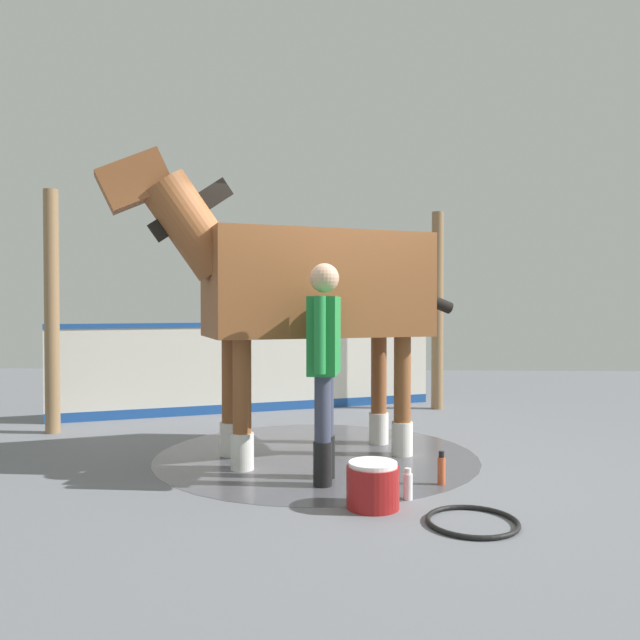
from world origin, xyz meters
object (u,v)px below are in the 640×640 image
object	(u,v)px
handler	(324,355)
bottle_spray	(441,469)
wash_bucket	(373,485)
hose_coil	(472,521)
horse	(304,288)
bottle_shampoo	(408,485)

from	to	relation	value
handler	bottle_spray	distance (m)	1.29
wash_bucket	handler	bearing A→B (deg)	30.36
bottle_spray	hose_coil	bearing A→B (deg)	-175.78
horse	wash_bucket	distance (m)	2.11
horse	hose_coil	world-z (taller)	horse
handler	bottle_shampoo	world-z (taller)	handler
handler	bottle_shampoo	distance (m)	1.19
wash_bucket	bottle_shampoo	size ratio (longest dim) A/B	1.62
bottle_spray	hose_coil	distance (m)	0.89
handler	bottle_spray	bearing A→B (deg)	1.69
bottle_spray	wash_bucket	bearing A→B (deg)	135.70
bottle_spray	handler	bearing A→B (deg)	87.42
handler	hose_coil	xyz separation A→B (m)	(-0.92, -0.99, -1.01)
hose_coil	horse	bearing A→B (deg)	34.92
horse	bottle_shampoo	world-z (taller)	horse
bottle_spray	hose_coil	size ratio (longest dim) A/B	0.44
horse	bottle_spray	size ratio (longest dim) A/B	12.25
handler	bottle_spray	xyz separation A→B (m)	(-0.04, -0.93, -0.90)
handler	bottle_spray	size ratio (longest dim) A/B	6.62
horse	wash_bucket	xyz separation A→B (m)	(-1.44, -0.58, -1.43)
wash_bucket	bottle_shampoo	xyz separation A→B (m)	(0.20, -0.26, -0.05)
wash_bucket	hose_coil	bearing A→B (deg)	-115.36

